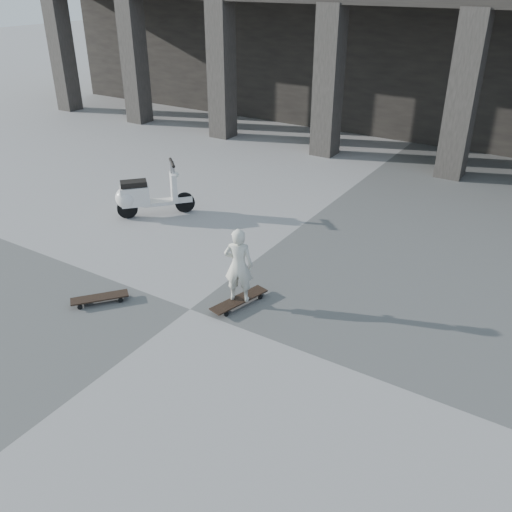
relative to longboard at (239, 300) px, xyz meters
The scene contains 6 objects.
ground 0.78m from the longboard, 137.89° to the right, with size 90.00×90.00×0.00m, color #535350.
colonnade 13.58m from the longboard, 92.50° to the left, with size 28.00×8.82×6.00m.
longboard is the anchor object (origin of this frame).
skateboard_spare 2.23m from the longboard, 149.51° to the right, with size 0.74×0.83×0.11m.
child 0.63m from the longboard, ahead, with size 0.45×0.29×1.22m, color beige.
scooter 4.15m from the longboard, 153.78° to the left, with size 1.24×1.33×1.17m.
Camera 1 is at (4.66, -5.47, 4.69)m, focal length 38.00 mm.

